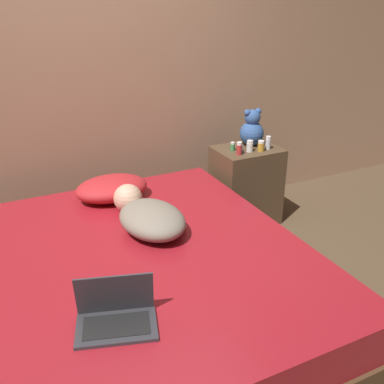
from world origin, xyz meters
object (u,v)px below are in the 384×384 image
Objects in this scene: teddy_bear at (252,129)px; bottle_red at (239,149)px; bottle_green at (233,146)px; laptop at (116,314)px; bottle_amber at (261,146)px; bottle_white at (250,146)px; bottle_blue at (240,148)px; pillow at (112,188)px; bottle_clear at (268,143)px; person_lying at (148,215)px.

teddy_bear is 0.28m from bottle_red.
teddy_bear is at bearing 14.21° from bottle_green.
laptop is 1.85m from bottle_red.
bottle_green is 0.22m from bottle_amber.
bottle_white is at bearing -127.01° from teddy_bear.
teddy_bear reaches higher than bottle_red.
teddy_bear is 0.22m from bottle_blue.
bottle_red reaches higher than bottle_blue.
laptop is at bearing -106.27° from pillow.
pillow is 1.29m from bottle_clear.
bottle_green reaches higher than laptop.
bottle_blue reaches higher than pillow.
bottle_white is at bearing 175.02° from bottle_clear.
person_lying is at bearing 76.74° from laptop.
bottle_amber reaches higher than pillow.
pillow is 5.58× the size of bottle_white.
laptop is at bearing -137.76° from bottle_blue.
teddy_bear is (1.58, 1.39, 0.25)m from laptop.
bottle_red is at bearing 59.02° from laptop.
bottle_clear is (1.21, 0.50, 0.13)m from person_lying.
teddy_bear is (1.22, 0.14, 0.22)m from pillow.
pillow is at bearing 179.77° from bottle_clear.
bottle_white is 0.11m from bottle_red.
bottle_white is at bearing -22.18° from bottle_blue.
pillow is 4.72× the size of bottle_clear.
bottle_amber reaches higher than bottle_green.
teddy_bear is 3.55× the size of bottle_amber.
bottle_clear is (1.28, -0.01, 0.14)m from pillow.
bottle_white is (1.12, 0.01, 0.13)m from pillow.
bottle_white is at bearing 57.38° from laptop.
teddy_bear is 2.99× the size of bottle_red.
bottle_white is at bearing 161.73° from bottle_amber.
bottle_red reaches higher than person_lying.
teddy_bear reaches higher than laptop.
bottle_clear is at bearing -4.98° from bottle_white.
teddy_bear reaches higher than person_lying.
bottle_red reaches higher than laptop.
bottle_amber is (1.13, 0.48, 0.12)m from person_lying.
bottle_clear is at bearing -67.21° from teddy_bear.
bottle_green is at bearing 160.66° from bottle_clear.
pillow is 8.64× the size of bottle_blue.
pillow is 1.03m from bottle_green.
bottle_clear reaches higher than bottle_amber.
bottle_white reaches higher than person_lying.
bottle_clear is at bearing 54.19° from laptop.
bottle_white is (-0.16, 0.01, -0.01)m from bottle_clear.
bottle_clear is (1.64, 1.24, 0.17)m from laptop.
person_lying is 1.24m from bottle_amber.
bottle_green is (0.94, 0.59, 0.12)m from person_lying.
person_lying is 1.32m from bottle_clear.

